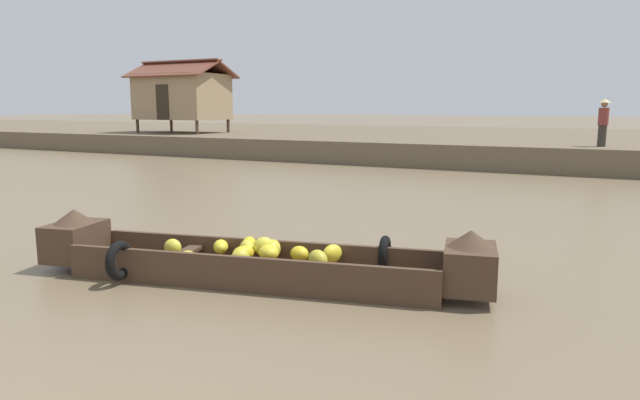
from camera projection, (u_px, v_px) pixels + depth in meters
The scene contains 5 objects.
ground_plane at pixel (410, 220), 11.51m from camera, with size 300.00×300.00×0.00m, color #726047.
riverbank_strip at pixel (528, 143), 28.75m from camera, with size 160.00×20.00×0.92m, color brown.
banana_boat at pixel (255, 260), 7.45m from camera, with size 6.14×2.35×0.84m.
stilt_house_left at pixel (182, 96), 30.30m from camera, with size 5.11×3.55×3.84m.
vendor_person at pixel (603, 120), 19.62m from camera, with size 0.44×0.44×1.66m.
Camera 1 is at (3.42, -0.91, 2.28)m, focal length 31.66 mm.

